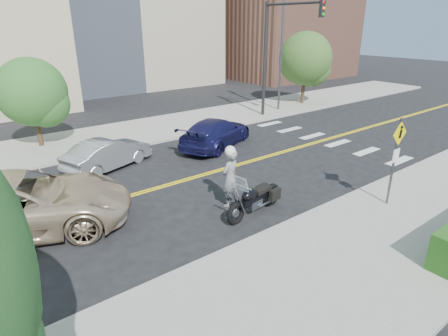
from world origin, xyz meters
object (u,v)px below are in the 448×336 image
Objects in this scene: parked_car_silver at (108,154)px; parked_car_blue at (216,133)px; pedestrian_sign at (396,154)px; suv at (18,204)px; motorcyclist at (230,176)px; motorcycle at (255,192)px.

parked_car_silver is 5.57m from parked_car_blue.
parked_car_silver is at bearing 122.72° from pedestrian_sign.
suv is at bearing 110.75° from parked_car_silver.
parked_car_silver is (-1.94, 6.03, -0.42)m from motorcyclist.
suv is 1.32× the size of parked_car_blue.
motorcycle is 0.39× the size of suv.
pedestrian_sign is 0.60× the size of parked_car_blue.
pedestrian_sign is 11.94m from suv.
parked_car_silver is (-2.22, 7.00, -0.11)m from motorcycle.
pedestrian_sign is 9.21m from parked_car_blue.
motorcycle is at bearing 147.23° from pedestrian_sign.
pedestrian_sign reaches higher than motorcycle.
motorcyclist is at bearing 178.80° from parked_car_silver.
pedestrian_sign is 11.36m from parked_car_silver.
pedestrian_sign reaches higher than suv.
motorcycle is 7.41m from parked_car_blue.
motorcycle is (0.28, -0.97, -0.31)m from motorcyclist.
parked_car_blue is (3.34, 6.61, -0.05)m from motorcycle.
suv is at bearing 142.38° from motorcycle.
parked_car_blue reaches higher than parked_car_silver.
parked_car_blue is at bearing 54.71° from motorcycle.
parked_car_silver is at bearing 61.10° from parked_car_blue.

